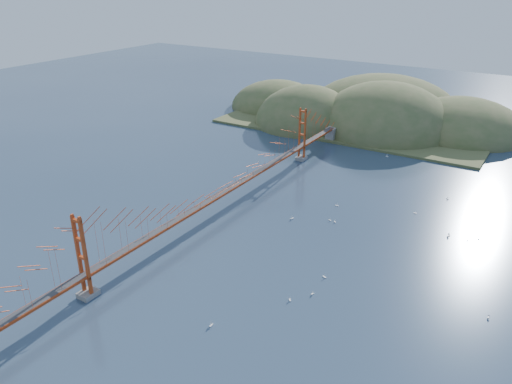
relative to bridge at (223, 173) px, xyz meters
The scene contains 19 objects.
ground 7.01m from the bridge, 90.00° to the right, with size 320.00×320.00×0.00m, color #2A3C54.
bridge is the anchor object (origin of this frame).
far_headlands 68.73m from the bridge, 88.14° to the left, with size 84.00×58.00×25.00m.
sailboat_17 47.10m from the bridge, 30.74° to the left, with size 0.56×0.56×0.63m.
sailboat_10 32.25m from the bridge, 57.23° to the right, with size 0.54×0.64×0.74m.
sailboat_12 45.16m from the bridge, 69.54° to the left, with size 0.61×0.53×0.71m.
sailboat_8 34.16m from the bridge, 29.25° to the left, with size 0.52×0.42×0.60m.
sailboat_3 21.43m from the bridge, 36.02° to the left, with size 0.59×0.50×0.67m.
sailboat_1 20.77m from the bridge, 17.59° to the left, with size 0.56×0.56×0.59m.
sailboat_9 40.98m from the bridge, 16.04° to the left, with size 0.44×0.49×0.55m.
sailboat_16 19.95m from the bridge, 18.80° to the left, with size 0.52×0.48×0.58m.
sailboat_6 29.18m from the bridge, 37.18° to the right, with size 0.61×0.61×0.64m.
sailboat_4 38.24m from the bridge, 17.02° to the left, with size 0.63×0.65×0.73m.
sailboat_7 41.93m from the bridge, 38.00° to the left, with size 0.54×0.54×0.58m.
sailboat_11 42.71m from the bridge, 17.15° to the left, with size 0.55×0.55×0.61m.
sailboat_0 14.19m from the bridge, 14.91° to the left, with size 0.61×0.65×0.73m.
sailboat_2 27.04m from the bridge, 22.58° to the right, with size 0.58×0.58×0.65m.
sailboat_5 45.90m from the bridge, ahead, with size 0.42×0.49×0.57m.
sailboat_14 29.23m from the bridge, 30.50° to the right, with size 0.47×0.52×0.59m.
Camera 1 is at (46.84, -63.88, 38.71)m, focal length 35.00 mm.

